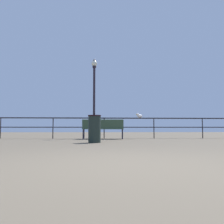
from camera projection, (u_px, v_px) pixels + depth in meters
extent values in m
plane|color=brown|center=(121.00, 165.00, 2.79)|extent=(60.00, 60.00, 0.00)
cube|color=black|center=(104.00, 118.00, 10.87)|extent=(23.71, 0.05, 0.05)
cube|color=black|center=(104.00, 127.00, 10.83)|extent=(23.71, 0.04, 0.04)
cylinder|color=black|center=(0.00, 128.00, 10.55)|extent=(0.04, 0.04, 0.95)
cylinder|color=black|center=(53.00, 128.00, 10.69)|extent=(0.04, 0.04, 0.95)
cylinder|color=black|center=(104.00, 128.00, 10.83)|extent=(0.04, 0.04, 0.95)
cylinder|color=black|center=(154.00, 128.00, 10.97)|extent=(0.04, 0.04, 0.95)
cylinder|color=black|center=(202.00, 128.00, 11.11)|extent=(0.04, 0.04, 0.95)
cube|color=#324A36|center=(103.00, 129.00, 10.22)|extent=(1.82, 0.55, 0.05)
cube|color=#324A36|center=(103.00, 124.00, 10.02)|extent=(1.80, 0.21, 0.41)
cube|color=black|center=(122.00, 134.00, 10.21)|extent=(0.06, 0.41, 0.45)
cube|color=black|center=(122.00, 126.00, 10.41)|extent=(0.05, 0.32, 0.04)
cube|color=black|center=(84.00, 134.00, 10.19)|extent=(0.06, 0.41, 0.45)
cube|color=black|center=(84.00, 126.00, 10.40)|extent=(0.05, 0.32, 0.04)
cylinder|color=#251D28|center=(94.00, 136.00, 11.03)|extent=(0.27, 0.27, 0.22)
cylinder|color=#251D28|center=(94.00, 100.00, 11.16)|extent=(0.11, 0.11, 3.22)
cylinder|color=#251D28|center=(94.00, 67.00, 11.28)|extent=(0.18, 0.18, 0.06)
sphere|color=silver|center=(94.00, 63.00, 11.30)|extent=(0.29, 0.29, 0.29)
cone|color=#251D28|center=(94.00, 60.00, 11.31)|extent=(0.13, 0.13, 0.10)
ellipsoid|color=white|center=(140.00, 116.00, 10.97)|extent=(0.33, 0.29, 0.16)
ellipsoid|color=#8E929D|center=(140.00, 116.00, 10.98)|extent=(0.29, 0.24, 0.06)
sphere|color=white|center=(138.00, 114.00, 10.91)|extent=(0.13, 0.13, 0.13)
cone|color=gold|center=(136.00, 114.00, 10.86)|extent=(0.07, 0.07, 0.05)
cube|color=#8E929D|center=(142.00, 116.00, 11.06)|extent=(0.12, 0.11, 0.02)
cylinder|color=black|center=(94.00, 129.00, 7.42)|extent=(0.40, 0.40, 0.85)
cylinder|color=black|center=(95.00, 116.00, 7.46)|extent=(0.42, 0.42, 0.04)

